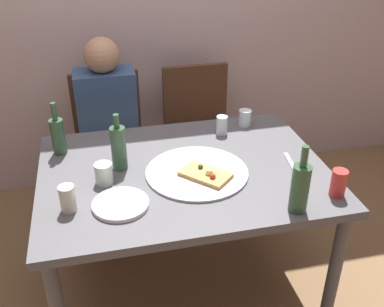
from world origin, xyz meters
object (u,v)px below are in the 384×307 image
guest_in_sweater (109,128)px  beer_bottle (58,135)px  wine_glass (222,125)px  chair_right (199,126)px  water_bottle (300,187)px  soda_can (339,183)px  tumbler_near (68,199)px  dining_table (184,183)px  wine_bottle (119,147)px  tumbler_far (245,118)px  short_glass (104,173)px  chair_left (110,135)px  pizza_slice_last (206,174)px  plate_stack (121,204)px  pizza_tray (197,172)px  table_knife (292,165)px

guest_in_sweater → beer_bottle: bearing=59.7°
wine_glass → chair_right: bearing=88.1°
water_bottle → soda_can: bearing=15.9°
water_bottle → tumbler_near: water_bottle is taller
soda_can → dining_table: bearing=149.2°
wine_bottle → chair_right: 1.06m
tumbler_far → wine_glass: bearing=-155.7°
short_glass → water_bottle: bearing=-26.9°
beer_bottle → guest_in_sweater: (0.26, 0.45, -0.21)m
chair_left → pizza_slice_last: bearing=111.3°
beer_bottle → plate_stack: size_ratio=1.14×
chair_left → tumbler_far: bearing=145.3°
guest_in_sweater → pizza_tray: bearing=114.3°
tumbler_near → guest_in_sweater: bearing=77.1°
chair_right → beer_bottle: bearing=34.8°
wine_bottle → tumbler_near: size_ratio=2.42×
wine_bottle → tumbler_far: wine_bottle is taller
chair_left → wine_bottle: bearing=91.2°
tumbler_near → chair_right: bearing=53.3°
water_bottle → guest_in_sweater: (-0.69, 1.15, -0.22)m
pizza_slice_last → soda_can: (0.51, -0.25, 0.04)m
soda_can → water_bottle: bearing=-164.1°
short_glass → soda_can: soda_can is taller
short_glass → chair_left: (0.06, 0.92, -0.28)m
wine_bottle → tumbler_near: wine_bottle is taller
water_bottle → chair_left: size_ratio=0.33×
dining_table → soda_can: (0.59, -0.35, 0.14)m
wine_glass → plate_stack: size_ratio=0.43×
tumbler_near → soda_can: bearing=-7.6°
soda_can → beer_bottle: bearing=151.0°
dining_table → chair_left: size_ratio=1.49×
wine_glass → guest_in_sweater: (-0.58, 0.43, -0.16)m
tumbler_far → table_knife: 0.47m
tumbler_near → tumbler_far: tumbler_near is taller
dining_table → wine_bottle: size_ratio=4.84×
pizza_tray → soda_can: size_ratio=3.90×
beer_bottle → table_knife: size_ratio=1.23×
beer_bottle → tumbler_near: bearing=-84.7°
beer_bottle → tumbler_near: 0.50m
pizza_tray → beer_bottle: size_ratio=1.76×
wine_bottle → soda_can: 0.98m
dining_table → wine_glass: size_ratio=13.24×
short_glass → plate_stack: 0.21m
water_bottle → table_knife: size_ratio=1.35×
dining_table → plate_stack: plate_stack is taller
pizza_tray → water_bottle: size_ratio=1.60×
plate_stack → chair_right: 1.29m
pizza_slice_last → table_knife: (0.43, 0.02, -0.02)m
water_bottle → table_knife: bearing=69.2°
dining_table → chair_left: 0.95m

